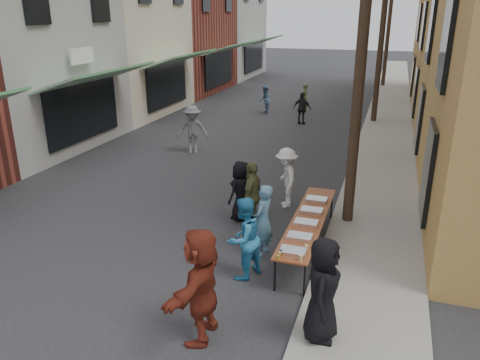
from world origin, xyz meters
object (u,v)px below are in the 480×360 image
Objects in this scene: guest_front_a at (241,191)px; server at (323,290)px; utility_pole_mid at (383,25)px; serving_table at (308,221)px; utility_pole_far at (389,20)px; catering_tray_sausage at (293,251)px; guest_front_c at (244,238)px; utility_pole_near at (363,41)px.

server is (2.72, -4.18, 0.20)m from guest_front_a.
serving_table is (-0.73, -13.70, -3.79)m from utility_pole_mid.
utility_pole_far is 18.00× the size of catering_tray_sausage.
guest_front_c is at bearing 50.78° from server.
server is (0.05, -16.78, -3.52)m from utility_pole_mid.
utility_pole_mid is (0.00, 12.00, 0.00)m from utility_pole_near.
guest_front_c is at bearing -96.54° from utility_pole_mid.
utility_pole_mid is at bearing -161.13° from guest_front_c.
utility_pole_far is (0.00, 12.00, 0.00)m from utility_pole_mid.
guest_front_c is (-1.75, -27.26, -3.64)m from utility_pole_far.
catering_tray_sausage is at bearing 110.43° from guest_front_c.
guest_front_a is at bearing 150.45° from serving_table.
utility_pole_near is at bearing 1.59° from server.
utility_pole_mid is at bearing 86.97° from serving_table.
utility_pole_far is at bearing 88.38° from serving_table.
utility_pole_far is 5.22× the size of guest_front_c.
utility_pole_mid is at bearing 90.00° from utility_pole_near.
guest_front_a is (-2.67, -24.60, -3.71)m from utility_pole_far.
utility_pole_near is 1.00× the size of utility_pole_mid.
catering_tray_sausage is 0.32× the size of guest_front_a.
utility_pole_mid is 15.79m from guest_front_c.
utility_pole_near and utility_pole_far have the same top height.
serving_table is 1.87m from guest_front_c.
utility_pole_near reaches higher than serving_table.
utility_pole_far is at bearing -162.21° from guest_front_a.
server is (0.78, -1.43, 0.19)m from catering_tray_sausage.
utility_pole_far is 25.02m from guest_front_a.
guest_front_c is at bearing 175.01° from catering_tray_sausage.
catering_tray_sausage is 1.64m from server.
catering_tray_sausage is (-0.73, -15.35, -3.71)m from utility_pole_mid.
utility_pole_near reaches higher than guest_front_c.
utility_pole_mid reaches higher than guest_front_c.
utility_pole_near is 2.25× the size of serving_table.
utility_pole_mid is 2.25× the size of serving_table.
utility_pole_mid is at bearing -90.00° from utility_pole_far.
utility_pole_near is 5.19m from guest_front_c.
guest_front_a is 2.82m from guest_front_c.
serving_table is (-0.73, -25.70, -3.79)m from utility_pole_far.
utility_pole_near is 5.94m from server.
utility_pole_far is 2.25× the size of serving_table.
utility_pole_mid reaches higher than catering_tray_sausage.
utility_pole_far is at bearing 90.00° from utility_pole_mid.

